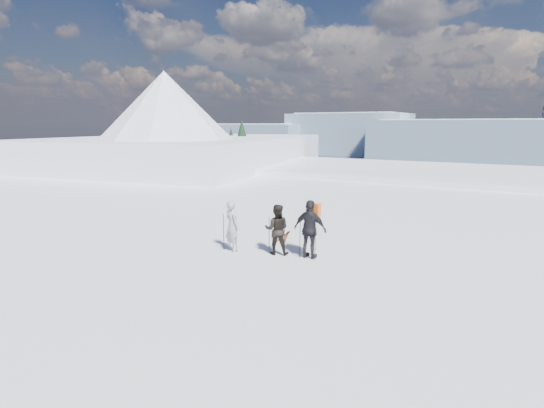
{
  "coord_description": "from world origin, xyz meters",
  "views": [
    {
      "loc": [
        4.71,
        -9.82,
        4.47
      ],
      "look_at": [
        -2.46,
        3.0,
        1.69
      ],
      "focal_mm": 28.0,
      "sensor_mm": 36.0,
      "label": 1
    }
  ],
  "objects_px": {
    "skier_dark": "(277,229)",
    "skier_pack": "(310,229)",
    "skier_grey": "(232,226)",
    "skis_loose": "(285,237)"
  },
  "relations": [
    {
      "from": "skier_grey",
      "to": "skis_loose",
      "type": "bearing_deg",
      "value": -81.76
    },
    {
      "from": "skier_dark",
      "to": "skier_pack",
      "type": "xyz_separation_m",
      "value": [
        1.19,
        0.15,
        0.11
      ]
    },
    {
      "from": "skier_grey",
      "to": "skis_loose",
      "type": "relative_size",
      "value": 1.08
    },
    {
      "from": "skier_grey",
      "to": "skier_pack",
      "type": "xyz_separation_m",
      "value": [
        2.77,
        0.57,
        0.08
      ]
    },
    {
      "from": "skier_grey",
      "to": "skier_pack",
      "type": "height_order",
      "value": "skier_pack"
    },
    {
      "from": "skier_pack",
      "to": "skis_loose",
      "type": "distance_m",
      "value": 2.96
    },
    {
      "from": "skier_pack",
      "to": "skis_loose",
      "type": "relative_size",
      "value": 1.18
    },
    {
      "from": "skier_dark",
      "to": "skier_pack",
      "type": "bearing_deg",
      "value": 165.27
    },
    {
      "from": "skier_dark",
      "to": "skis_loose",
      "type": "bearing_deg",
      "value": -91.31
    },
    {
      "from": "skier_grey",
      "to": "skier_dark",
      "type": "relative_size",
      "value": 1.03
    }
  ]
}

